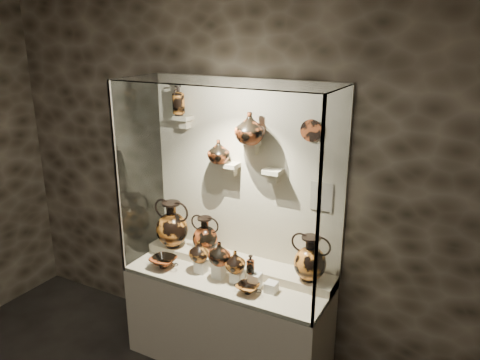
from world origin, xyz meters
name	(u,v)px	position (x,y,z in m)	size (l,w,h in m)	color
wall_back	(246,176)	(0.00, 2.50, 1.60)	(5.00, 0.02, 3.20)	#2C251B
plinth	(228,321)	(0.00, 2.18, 0.40)	(1.70, 0.60, 0.80)	#C1B79B
front_tier	(227,277)	(0.00, 2.18, 0.82)	(1.68, 0.58, 0.03)	beige
rear_tier	(238,264)	(0.00, 2.35, 0.85)	(1.70, 0.25, 0.10)	beige
back_panel	(245,176)	(0.00, 2.50, 1.60)	(1.70, 0.03, 1.60)	#C1B79B
glass_front	(206,199)	(0.00, 1.88, 1.60)	(1.70, 0.01, 1.60)	white
glass_left	(140,172)	(-0.85, 2.18, 1.60)	(0.01, 0.60, 1.60)	white
glass_right	(333,206)	(0.85, 2.18, 1.60)	(0.01, 0.60, 1.60)	white
glass_top	(225,82)	(0.00, 2.18, 2.40)	(1.70, 0.60, 0.01)	white
frame_post_left	(117,181)	(-0.84, 1.89, 1.60)	(0.02, 0.02, 1.60)	gray
frame_post_right	(318,220)	(0.84, 1.89, 1.60)	(0.02, 0.02, 1.60)	gray
pedestal_a	(201,267)	(-0.22, 2.13, 0.88)	(0.09, 0.09, 0.10)	silver
pedestal_b	(219,270)	(-0.05, 2.13, 0.90)	(0.09, 0.09, 0.13)	silver
pedestal_c	(237,277)	(0.12, 2.13, 0.88)	(0.09, 0.09, 0.09)	silver
pedestal_d	(255,280)	(0.28, 2.13, 0.89)	(0.09, 0.09, 0.12)	silver
pedestal_e	(271,287)	(0.42, 2.13, 0.87)	(0.09, 0.09, 0.08)	silver
bracket_ul	(183,118)	(-0.55, 2.42, 2.05)	(0.14, 0.12, 0.04)	#C1B79B
bracket_ca	(230,165)	(-0.10, 2.42, 1.70)	(0.14, 0.12, 0.04)	#C1B79B
bracket_cb	(252,144)	(0.10, 2.42, 1.90)	(0.10, 0.12, 0.04)	#C1B79B
bracket_cc	(273,171)	(0.28, 2.42, 1.70)	(0.14, 0.12, 0.04)	#C1B79B
amphora_left	(172,224)	(-0.63, 2.30, 1.11)	(0.34, 0.34, 0.42)	#C26E25
amphora_mid	(205,235)	(-0.31, 2.34, 1.06)	(0.26, 0.26, 0.33)	#9B401B
amphora_right	(310,258)	(0.65, 2.32, 1.08)	(0.30, 0.30, 0.37)	#C26E25
jug_a	(199,251)	(-0.24, 2.13, 1.02)	(0.17, 0.17, 0.18)	#C26E25
jug_b	(220,253)	(-0.03, 2.11, 1.06)	(0.18, 0.18, 0.19)	#9B401B
jug_c	(235,261)	(0.10, 2.14, 1.01)	(0.17, 0.17, 0.18)	#C26E25
lekythos_small	(251,263)	(0.25, 2.11, 1.04)	(0.08, 0.08, 0.17)	#9B401B
kylix_left	(164,261)	(-0.54, 2.05, 0.89)	(0.28, 0.24, 0.11)	#9B401B
kylix_right	(248,288)	(0.27, 2.03, 0.87)	(0.22, 0.19, 0.09)	#C26E25
lekythos_tall	(179,99)	(-0.59, 2.41, 2.21)	(0.11, 0.11, 0.28)	#C26E25
ovoid_vase_a	(219,151)	(-0.18, 2.38, 1.81)	(0.18, 0.18, 0.19)	#9B401B
ovoid_vase_b	(250,128)	(0.11, 2.35, 2.04)	(0.23, 0.23, 0.24)	#9B401B
wall_plate	(311,131)	(0.56, 2.47, 2.04)	(0.17, 0.17, 0.02)	#9F441F
info_placard	(321,196)	(0.66, 2.47, 1.54)	(0.17, 0.01, 0.23)	beige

